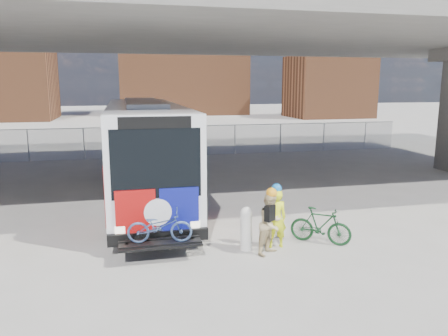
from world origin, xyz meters
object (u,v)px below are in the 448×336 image
object	(u,v)px
bus	(144,142)
bollard	(246,227)
cyclist_hivis	(276,217)
cyclist_tan	(271,223)
bike_parked	(321,226)

from	to	relation	value
bus	bollard	bearing A→B (deg)	-70.43
cyclist_hivis	bollard	bearing A→B (deg)	3.94
cyclist_hivis	cyclist_tan	size ratio (longest dim) A/B	1.00
bike_parked	cyclist_hivis	bearing A→B (deg)	127.02
cyclist_tan	cyclist_hivis	bearing A→B (deg)	18.53
bollard	cyclist_hivis	size ratio (longest dim) A/B	0.67
bollard	cyclist_tan	size ratio (longest dim) A/B	0.67
bus	cyclist_tan	world-z (taller)	bus
cyclist_hivis	cyclist_tan	xyz separation A→B (m)	(-0.28, -0.41, -0.02)
bollard	cyclist_tan	world-z (taller)	cyclist_tan
cyclist_hivis	bike_parked	world-z (taller)	cyclist_hivis
bus	bollard	world-z (taller)	bus
bollard	cyclist_tan	bearing A→B (deg)	-37.13
bollard	bike_parked	distance (m)	2.11
bus	bike_parked	bearing A→B (deg)	-55.47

